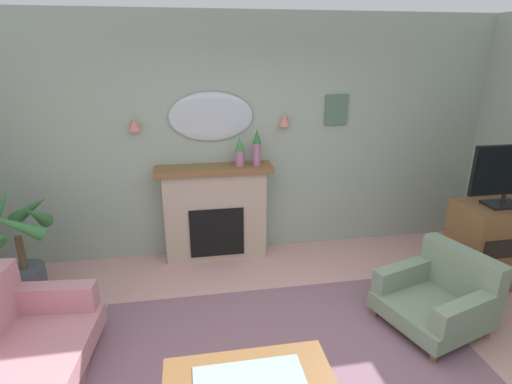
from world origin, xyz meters
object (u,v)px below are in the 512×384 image
(mantel_vase_centre, at_px, (257,147))
(framed_picture, at_px, (336,110))
(wall_mirror, at_px, (211,117))
(armchair_near_fireplace, at_px, (440,295))
(fireplace, at_px, (216,214))
(tv_flatscreen, at_px, (509,174))
(wall_sconce_left, at_px, (134,124))
(wall_sconce_right, at_px, (285,120))
(tv_cabinet, at_px, (492,244))
(potted_plant_tall_palm, at_px, (20,249))
(mantel_vase_right, at_px, (240,152))

(mantel_vase_centre, height_order, framed_picture, framed_picture)
(wall_mirror, distance_m, armchair_near_fireplace, 2.99)
(fireplace, bearing_deg, tv_flatscreen, -20.46)
(wall_sconce_left, relative_size, wall_sconce_right, 1.00)
(fireplace, bearing_deg, tv_cabinet, -20.10)
(mantel_vase_centre, distance_m, framed_picture, 1.08)
(tv_flatscreen, bearing_deg, wall_sconce_right, 150.25)
(framed_picture, height_order, potted_plant_tall_palm, framed_picture)
(wall_sconce_left, xyz_separation_m, framed_picture, (2.35, 0.06, 0.09))
(mantel_vase_right, distance_m, armchair_near_fireplace, 2.52)
(tv_flatscreen, distance_m, potted_plant_tall_palm, 4.99)
(wall_sconce_right, xyz_separation_m, tv_flatscreen, (2.06, -1.18, -0.41))
(wall_sconce_left, distance_m, wall_sconce_right, 1.70)
(armchair_near_fireplace, height_order, potted_plant_tall_palm, potted_plant_tall_palm)
(fireplace, distance_m, wall_sconce_right, 1.38)
(mantel_vase_centre, bearing_deg, mantel_vase_right, 180.00)
(wall_sconce_right, height_order, armchair_near_fireplace, wall_sconce_right)
(mantel_vase_centre, relative_size, tv_flatscreen, 0.50)
(fireplace, relative_size, armchair_near_fireplace, 1.33)
(wall_sconce_left, distance_m, tv_flatscreen, 3.96)
(wall_mirror, height_order, wall_sconce_left, wall_mirror)
(armchair_near_fireplace, height_order, tv_flatscreen, tv_flatscreen)
(wall_mirror, xyz_separation_m, armchair_near_fireplace, (1.93, -1.80, -1.40))
(framed_picture, height_order, armchair_near_fireplace, framed_picture)
(tv_cabinet, distance_m, potted_plant_tall_palm, 4.94)
(wall_sconce_right, height_order, tv_flatscreen, wall_sconce_right)
(wall_sconce_right, relative_size, armchair_near_fireplace, 0.14)
(wall_sconce_right, xyz_separation_m, armchair_near_fireplace, (1.08, -1.75, -1.35))
(framed_picture, xyz_separation_m, tv_flatscreen, (1.41, -1.24, -0.50))
(mantel_vase_centre, relative_size, tv_cabinet, 0.47)
(fireplace, height_order, wall_sconce_right, wall_sconce_right)
(wall_sconce_right, bearing_deg, fireplace, -173.84)
(framed_picture, bearing_deg, tv_cabinet, -40.78)
(mantel_vase_centre, distance_m, wall_mirror, 0.62)
(armchair_near_fireplace, xyz_separation_m, tv_cabinet, (0.98, 0.59, 0.15))
(wall_sconce_left, relative_size, tv_flatscreen, 0.17)
(fireplace, height_order, wall_sconce_left, wall_sconce_left)
(mantel_vase_right, height_order, armchair_near_fireplace, mantel_vase_right)
(tv_flatscreen, xyz_separation_m, potted_plant_tall_palm, (-4.91, 0.56, -0.70))
(armchair_near_fireplace, bearing_deg, potted_plant_tall_palm, 163.99)
(fireplace, xyz_separation_m, tv_cabinet, (2.91, -1.07, -0.12))
(mantel_vase_right, xyz_separation_m, mantel_vase_centre, (0.20, -0.00, 0.06))
(wall_sconce_right, distance_m, potted_plant_tall_palm, 3.12)
(mantel_vase_right, bearing_deg, fireplace, 174.61)
(wall_sconce_left, bearing_deg, tv_cabinet, -17.10)
(framed_picture, relative_size, potted_plant_tall_palm, 0.31)
(framed_picture, bearing_deg, mantel_vase_centre, -169.80)
(mantel_vase_right, bearing_deg, wall_sconce_right, 12.31)
(wall_mirror, xyz_separation_m, framed_picture, (1.50, 0.01, 0.04))
(fireplace, xyz_separation_m, wall_mirror, (0.00, 0.14, 1.14))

